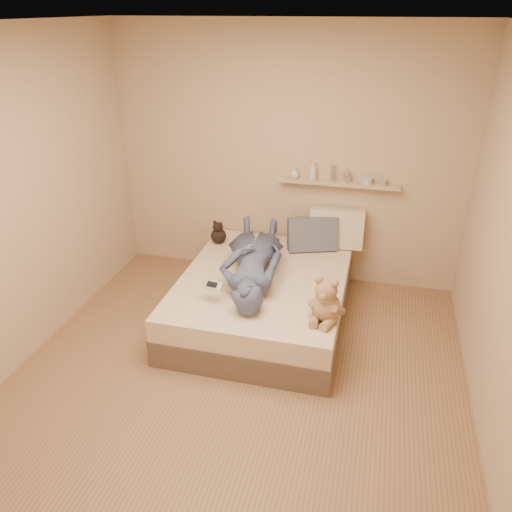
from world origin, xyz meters
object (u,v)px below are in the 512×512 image
(dark_plush, at_px, (218,234))
(wall_shelf, at_px, (339,183))
(bed, at_px, (263,298))
(person, at_px, (253,258))
(pillow_cream, at_px, (336,228))
(teddy_bear, at_px, (326,303))
(pillow_grey, at_px, (312,234))
(game_console, at_px, (212,285))

(dark_plush, bearing_deg, wall_shelf, 14.96)
(bed, relative_size, person, 1.26)
(pillow_cream, relative_size, person, 0.37)
(teddy_bear, distance_m, pillow_cream, 1.40)
(bed, xyz_separation_m, person, (-0.10, -0.00, 0.41))
(teddy_bear, xyz_separation_m, wall_shelf, (-0.09, 1.48, 0.49))
(pillow_grey, bearing_deg, bed, -116.33)
(dark_plush, xyz_separation_m, wall_shelf, (1.18, 0.32, 0.54))
(bed, relative_size, game_console, 10.67)
(pillow_cream, bearing_deg, game_console, -123.19)
(dark_plush, relative_size, pillow_grey, 0.50)
(game_console, bearing_deg, teddy_bear, -3.14)
(bed, xyz_separation_m, game_console, (-0.32, -0.52, 0.38))
(person, distance_m, wall_shelf, 1.21)
(teddy_bear, distance_m, pillow_grey, 1.29)
(teddy_bear, relative_size, dark_plush, 1.56)
(bed, xyz_separation_m, teddy_bear, (0.64, -0.57, 0.39))
(pillow_grey, distance_m, person, 0.82)
(dark_plush, distance_m, person, 0.80)
(pillow_cream, bearing_deg, person, -128.80)
(game_console, distance_m, wall_shelf, 1.74)
(teddy_bear, bearing_deg, pillow_grey, 103.13)
(bed, height_order, pillow_grey, pillow_grey)
(wall_shelf, bearing_deg, person, -125.60)
(bed, relative_size, pillow_grey, 3.80)
(game_console, bearing_deg, pillow_cream, 56.81)
(teddy_bear, bearing_deg, wall_shelf, 93.31)
(wall_shelf, bearing_deg, teddy_bear, -86.69)
(bed, xyz_separation_m, pillow_cream, (0.57, 0.83, 0.43))
(pillow_cream, xyz_separation_m, wall_shelf, (-0.02, 0.08, 0.45))
(pillow_cream, bearing_deg, bed, -124.32)
(dark_plush, height_order, person, person)
(pillow_cream, bearing_deg, pillow_grey, -148.12)
(bed, height_order, person, person)
(pillow_grey, xyz_separation_m, wall_shelf, (0.21, 0.22, 0.48))
(teddy_bear, xyz_separation_m, dark_plush, (-1.26, 1.16, -0.05))
(bed, height_order, wall_shelf, wall_shelf)
(game_console, distance_m, teddy_bear, 0.95)
(person, bearing_deg, bed, 170.91)
(person, bearing_deg, game_console, 57.91)
(pillow_cream, xyz_separation_m, pillow_grey, (-0.23, -0.14, -0.03))
(teddy_bear, xyz_separation_m, person, (-0.74, 0.57, 0.02))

